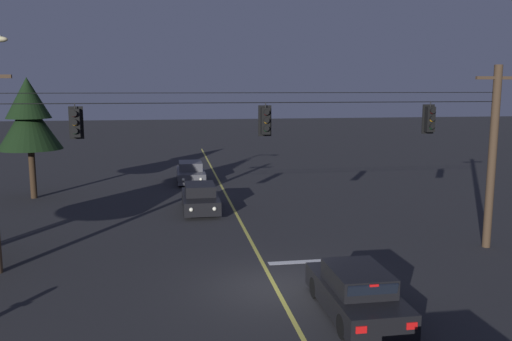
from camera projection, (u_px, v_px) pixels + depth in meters
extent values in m
plane|color=#28282B|center=(276.00, 288.00, 16.92)|extent=(180.00, 180.00, 0.00)
cube|color=#D1C64C|center=(239.00, 219.00, 25.61)|extent=(0.14, 60.00, 0.01)
cube|color=silver|center=(314.00, 261.00, 19.48)|extent=(3.40, 0.36, 0.01)
cylinder|color=#423021|center=(492.00, 158.00, 20.68)|extent=(0.32, 0.32, 7.22)
cube|color=#423021|center=(498.00, 78.00, 20.19)|extent=(1.80, 0.12, 0.12)
cylinder|color=slate|center=(497.00, 87.00, 20.24)|extent=(0.12, 0.12, 0.18)
cylinder|color=black|center=(261.00, 103.00, 18.85)|extent=(18.50, 0.03, 0.03)
cylinder|color=black|center=(261.00, 93.00, 18.79)|extent=(18.50, 0.02, 0.02)
cylinder|color=black|center=(75.00, 106.00, 17.84)|extent=(0.04, 0.04, 0.18)
cube|color=black|center=(76.00, 123.00, 17.92)|extent=(0.32, 0.26, 0.96)
cube|color=black|center=(76.00, 123.00, 18.07)|extent=(0.48, 0.03, 1.12)
sphere|color=#380A0A|center=(74.00, 115.00, 17.72)|extent=(0.17, 0.17, 0.17)
cylinder|color=black|center=(74.00, 114.00, 17.68)|extent=(0.20, 0.10, 0.20)
sphere|color=orange|center=(75.00, 123.00, 17.77)|extent=(0.17, 0.17, 0.17)
cylinder|color=black|center=(74.00, 122.00, 17.72)|extent=(0.20, 0.10, 0.20)
sphere|color=black|center=(75.00, 132.00, 17.81)|extent=(0.17, 0.17, 0.17)
cylinder|color=black|center=(75.00, 131.00, 17.77)|extent=(0.20, 0.10, 0.20)
cylinder|color=black|center=(266.00, 105.00, 18.89)|extent=(0.04, 0.04, 0.18)
cube|color=black|center=(265.00, 121.00, 18.98)|extent=(0.32, 0.26, 0.96)
cube|color=black|center=(265.00, 121.00, 19.12)|extent=(0.48, 0.03, 1.12)
sphere|color=#380A0A|center=(266.00, 113.00, 18.78)|extent=(0.17, 0.17, 0.17)
cylinder|color=black|center=(267.00, 112.00, 18.73)|extent=(0.20, 0.10, 0.20)
sphere|color=orange|center=(266.00, 121.00, 18.82)|extent=(0.17, 0.17, 0.17)
cylinder|color=black|center=(266.00, 120.00, 18.78)|extent=(0.20, 0.10, 0.20)
sphere|color=black|center=(266.00, 129.00, 18.87)|extent=(0.17, 0.17, 0.17)
cylinder|color=black|center=(266.00, 128.00, 18.82)|extent=(0.20, 0.10, 0.20)
cylinder|color=black|center=(431.00, 104.00, 19.91)|extent=(0.04, 0.04, 0.18)
cube|color=black|center=(430.00, 119.00, 20.00)|extent=(0.32, 0.26, 0.96)
cube|color=black|center=(428.00, 119.00, 20.14)|extent=(0.48, 0.03, 1.12)
sphere|color=#380A0A|center=(432.00, 112.00, 19.80)|extent=(0.17, 0.17, 0.17)
cylinder|color=black|center=(433.00, 111.00, 19.75)|extent=(0.20, 0.10, 0.20)
sphere|color=orange|center=(432.00, 120.00, 19.84)|extent=(0.17, 0.17, 0.17)
cylinder|color=black|center=(433.00, 118.00, 19.80)|extent=(0.20, 0.10, 0.20)
sphere|color=black|center=(432.00, 127.00, 19.89)|extent=(0.17, 0.17, 0.17)
cylinder|color=black|center=(432.00, 126.00, 19.84)|extent=(0.20, 0.10, 0.20)
cube|color=black|center=(356.00, 297.00, 14.87)|extent=(1.80, 4.30, 0.68)
cube|color=black|center=(358.00, 278.00, 14.66)|extent=(1.51, 2.15, 0.54)
cube|color=black|center=(347.00, 267.00, 15.57)|extent=(1.40, 0.21, 0.48)
cube|color=black|center=(372.00, 292.00, 13.62)|extent=(1.37, 0.18, 0.46)
cylinder|color=black|center=(316.00, 288.00, 16.07)|extent=(0.22, 0.64, 0.64)
cylinder|color=black|center=(365.00, 284.00, 16.33)|extent=(0.22, 0.64, 0.64)
cylinder|color=black|center=(344.00, 326.00, 13.48)|extent=(0.22, 0.64, 0.64)
cylinder|color=black|center=(402.00, 322.00, 13.73)|extent=(0.22, 0.64, 0.64)
cube|color=red|center=(361.00, 330.00, 12.64)|extent=(0.28, 0.03, 0.18)
cube|color=red|center=(412.00, 326.00, 12.85)|extent=(0.28, 0.03, 0.18)
cube|color=red|center=(374.00, 286.00, 13.48)|extent=(0.24, 0.04, 0.06)
cube|color=black|center=(200.00, 201.00, 27.42)|extent=(1.80, 4.30, 0.68)
cube|color=black|center=(200.00, 189.00, 27.44)|extent=(1.51, 2.15, 0.54)
cube|color=black|center=(201.00, 193.00, 26.53)|extent=(1.40, 0.21, 0.48)
cube|color=black|center=(199.00, 185.00, 28.48)|extent=(1.37, 0.18, 0.46)
cylinder|color=black|center=(218.00, 210.00, 26.28)|extent=(0.22, 0.64, 0.64)
cylinder|color=black|center=(186.00, 211.00, 26.02)|extent=(0.22, 0.64, 0.64)
cylinder|color=black|center=(213.00, 199.00, 28.88)|extent=(0.22, 0.64, 0.64)
cylinder|color=black|center=(184.00, 200.00, 28.62)|extent=(0.22, 0.64, 0.64)
sphere|color=white|center=(215.00, 209.00, 25.39)|extent=(0.20, 0.20, 0.20)
sphere|color=white|center=(191.00, 210.00, 25.21)|extent=(0.20, 0.20, 0.20)
cube|color=#4C4C51|center=(191.00, 175.00, 35.55)|extent=(1.80, 4.30, 0.68)
cube|color=#4C4C51|center=(190.00, 166.00, 35.57)|extent=(1.51, 2.15, 0.54)
cube|color=black|center=(191.00, 168.00, 34.65)|extent=(1.40, 0.21, 0.48)
cube|color=black|center=(190.00, 163.00, 36.60)|extent=(1.37, 0.18, 0.46)
cylinder|color=black|center=(204.00, 181.00, 34.40)|extent=(0.22, 0.64, 0.64)
cylinder|color=black|center=(179.00, 181.00, 34.15)|extent=(0.22, 0.64, 0.64)
cylinder|color=black|center=(201.00, 174.00, 37.00)|extent=(0.22, 0.64, 0.64)
cylinder|color=black|center=(179.00, 175.00, 36.75)|extent=(0.22, 0.64, 0.64)
sphere|color=white|center=(201.00, 179.00, 33.51)|extent=(0.20, 0.20, 0.20)
sphere|color=white|center=(183.00, 180.00, 33.33)|extent=(0.20, 0.20, 0.20)
ellipsoid|color=beige|center=(0.00, 39.00, 19.45)|extent=(0.56, 0.30, 0.22)
cylinder|color=#332316|center=(33.00, 172.00, 30.34)|extent=(0.36, 0.36, 3.12)
cone|color=black|center=(29.00, 125.00, 29.91)|extent=(3.55, 3.55, 2.84)
cone|color=black|center=(28.00, 98.00, 29.67)|extent=(2.48, 2.48, 2.31)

